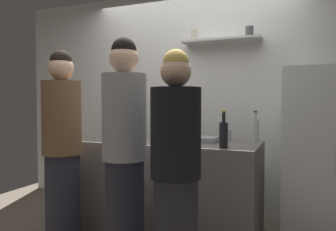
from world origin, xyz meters
The scene contains 13 objects.
back_wall_assembly centered at (0.00, 1.25, 1.30)m, with size 4.80×0.32×2.60m.
refrigerator centered at (1.31, 0.85, 0.79)m, with size 0.56×0.68×1.58m.
counter centered at (-0.02, 0.47, 0.45)m, with size 1.75×0.75×0.89m, color #66605B.
baking_pan centered at (0.29, 0.51, 0.92)m, with size 0.34×0.24×0.05m, color gray.
utensil_holder centered at (0.50, 0.69, 0.95)m, with size 0.11×0.11×0.21m.
wine_bottle_dark_glass centered at (0.59, 0.20, 1.01)m, with size 0.07×0.07×0.31m.
wine_bottle_pale_glass centered at (0.77, 0.77, 1.01)m, with size 0.07×0.07×0.30m.
wine_bottle_green_glass centered at (0.07, 0.20, 1.02)m, with size 0.07×0.07×0.32m.
wine_bottle_amber_glass centered at (-0.75, 0.67, 1.00)m, with size 0.07×0.07×0.30m.
water_bottle_plastic centered at (-0.48, 0.52, 1.00)m, with size 0.08×0.08×0.24m.
person_brown_jacket centered at (-0.76, -0.17, 0.86)m, with size 0.34×0.34×1.73m.
person_grey_hoodie centered at (-0.07, -0.28, 0.88)m, with size 0.34×0.34×1.76m.
person_blonde centered at (0.41, -0.42, 0.80)m, with size 0.34×0.34×1.62m.
Camera 1 is at (1.18, -2.43, 1.27)m, focal length 34.49 mm.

